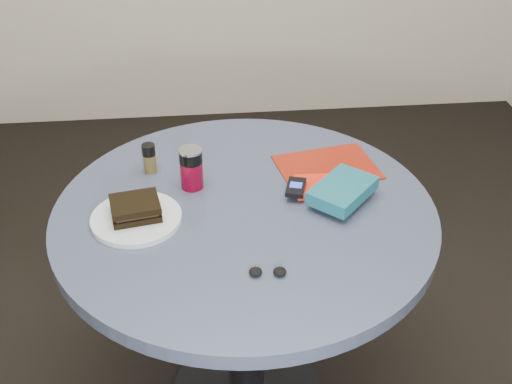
{
  "coord_description": "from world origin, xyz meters",
  "views": [
    {
      "loc": [
        -0.1,
        -1.35,
        1.73
      ],
      "look_at": [
        0.03,
        0.0,
        0.8
      ],
      "focal_mm": 45.0,
      "sensor_mm": 36.0,
      "label": 1
    }
  ],
  "objects": [
    {
      "name": "headphones",
      "position": [
        0.03,
        -0.26,
        0.76
      ],
      "size": [
        0.09,
        0.04,
        0.02
      ],
      "color": "black",
      "rests_on": "table"
    },
    {
      "name": "table",
      "position": [
        0.0,
        0.0,
        0.59
      ],
      "size": [
        1.0,
        1.0,
        0.75
      ],
      "color": "black",
      "rests_on": "ground"
    },
    {
      "name": "novel",
      "position": [
        0.26,
        0.01,
        0.79
      ],
      "size": [
        0.21,
        0.21,
        0.04
      ],
      "primitive_type": "cube",
      "rotation": [
        0.0,
        0.0,
        0.83
      ],
      "color": "#155365",
      "rests_on": "red_book"
    },
    {
      "name": "magazine",
      "position": [
        0.25,
        0.18,
        0.75
      ],
      "size": [
        0.31,
        0.25,
        0.0
      ],
      "primitive_type": "cube",
      "rotation": [
        0.0,
        0.0,
        0.19
      ],
      "color": "maroon",
      "rests_on": "table"
    },
    {
      "name": "sandwich",
      "position": [
        -0.28,
        -0.02,
        0.79
      ],
      "size": [
        0.14,
        0.12,
        0.04
      ],
      "color": "black",
      "rests_on": "plate"
    },
    {
      "name": "red_book",
      "position": [
        0.23,
        0.07,
        0.76
      ],
      "size": [
        0.17,
        0.11,
        0.01
      ],
      "primitive_type": "cube",
      "rotation": [
        0.0,
        0.0,
        -0.03
      ],
      "color": "red",
      "rests_on": "magazine"
    },
    {
      "name": "mp3_player",
      "position": [
        0.14,
        0.05,
        0.78
      ],
      "size": [
        0.07,
        0.09,
        0.02
      ],
      "color": "black",
      "rests_on": "red_book"
    },
    {
      "name": "pepper_grinder",
      "position": [
        -0.25,
        0.21,
        0.79
      ],
      "size": [
        0.04,
        0.04,
        0.09
      ],
      "color": "#504322",
      "rests_on": "table"
    },
    {
      "name": "soda_can",
      "position": [
        -0.13,
        0.12,
        0.81
      ],
      "size": [
        0.08,
        0.08,
        0.12
      ],
      "color": "maroon",
      "rests_on": "table"
    },
    {
      "name": "plate",
      "position": [
        -0.28,
        -0.03,
        0.76
      ],
      "size": [
        0.25,
        0.25,
        0.01
      ],
      "primitive_type": "cylinder",
      "rotation": [
        0.0,
        0.0,
        0.09
      ],
      "color": "silver",
      "rests_on": "table"
    }
  ]
}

